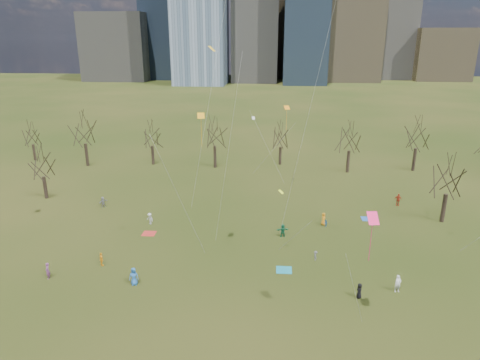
# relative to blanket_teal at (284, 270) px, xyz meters

# --- Properties ---
(ground) EXTENTS (500.00, 500.00, 0.00)m
(ground) POSITION_rel_blanket_teal_xyz_m (-5.26, -3.89, -0.01)
(ground) COLOR black
(ground) RESTS_ON ground
(downtown_skyline) EXTENTS (212.50, 78.00, 118.00)m
(downtown_skyline) POSITION_rel_blanket_teal_xyz_m (-7.69, 206.76, 38.99)
(downtown_skyline) COLOR slate
(downtown_skyline) RESTS_ON ground
(bare_tree_row) EXTENTS (113.04, 29.80, 9.50)m
(bare_tree_row) POSITION_rel_blanket_teal_xyz_m (-5.35, 33.33, 6.10)
(bare_tree_row) COLOR black
(bare_tree_row) RESTS_ON ground
(blanket_teal) EXTENTS (1.60, 1.50, 0.03)m
(blanket_teal) POSITION_rel_blanket_teal_xyz_m (0.00, 0.00, 0.00)
(blanket_teal) COLOR teal
(blanket_teal) RESTS_ON ground
(blanket_navy) EXTENTS (1.60, 1.50, 0.03)m
(blanket_navy) POSITION_rel_blanket_teal_xyz_m (11.25, 14.17, 0.00)
(blanket_navy) COLOR #2558AE
(blanket_navy) RESTS_ON ground
(blanket_crimson) EXTENTS (1.60, 1.50, 0.03)m
(blanket_crimson) POSITION_rel_blanket_teal_xyz_m (-16.41, 7.32, 0.00)
(blanket_crimson) COLOR red
(blanket_crimson) RESTS_ON ground
(person_0) EXTENTS (0.98, 0.72, 1.83)m
(person_0) POSITION_rel_blanket_teal_xyz_m (-14.55, -4.00, 0.90)
(person_0) COLOR #2865B0
(person_0) RESTS_ON ground
(person_1) EXTENTS (0.72, 0.58, 1.74)m
(person_1) POSITION_rel_blanket_teal_xyz_m (10.61, -3.07, 0.85)
(person_1) COLOR white
(person_1) RESTS_ON ground
(person_3) EXTENTS (0.47, 0.73, 1.07)m
(person_3) POSITION_rel_blanket_teal_xyz_m (3.41, 2.41, 0.52)
(person_3) COLOR slate
(person_3) RESTS_ON ground
(person_4) EXTENTS (0.86, 0.92, 1.52)m
(person_4) POSITION_rel_blanket_teal_xyz_m (-19.12, -0.74, 0.74)
(person_4) COLOR #FFB01C
(person_4) RESTS_ON ground
(person_5) EXTENTS (1.58, 0.81, 1.63)m
(person_5) POSITION_rel_blanket_teal_xyz_m (-0.07, 7.86, 0.80)
(person_5) COLOR #16653E
(person_5) RESTS_ON ground
(person_6) EXTENTS (0.75, 0.86, 1.49)m
(person_6) POSITION_rel_blanket_teal_xyz_m (6.83, -4.42, 0.73)
(person_6) COLOR black
(person_6) RESTS_ON ground
(person_7) EXTENTS (0.52, 0.69, 1.69)m
(person_7) POSITION_rel_blanket_teal_xyz_m (-23.49, -3.57, 0.83)
(person_7) COLOR #8E4785
(person_7) RESTS_ON ground
(person_8) EXTENTS (0.45, 0.52, 0.93)m
(person_8) POSITION_rel_blanket_teal_xyz_m (5.40, 11.18, 0.45)
(person_8) COLOR #2767AC
(person_8) RESTS_ON ground
(person_9) EXTENTS (1.14, 0.98, 1.52)m
(person_9) POSITION_rel_blanket_teal_xyz_m (-17.08, 10.14, 0.75)
(person_9) COLOR silver
(person_9) RESTS_ON ground
(person_10) EXTENTS (1.11, 0.58, 1.81)m
(person_10) POSITION_rel_blanket_teal_xyz_m (16.45, 19.40, 0.89)
(person_10) COLOR #A22A17
(person_10) RESTS_ON ground
(person_11) EXTENTS (1.11, 1.46, 1.54)m
(person_11) POSITION_rel_blanket_teal_xyz_m (-25.35, 15.32, 0.76)
(person_11) COLOR slate
(person_11) RESTS_ON ground
(person_12) EXTENTS (0.63, 0.87, 1.64)m
(person_12) POSITION_rel_blanket_teal_xyz_m (5.17, 11.80, 0.81)
(person_12) COLOR orange
(person_12) RESTS_ON ground
(kites_airborne) EXTENTS (70.45, 44.40, 34.00)m
(kites_airborne) POSITION_rel_blanket_teal_xyz_m (2.68, 7.18, 13.84)
(kites_airborne) COLOR orange
(kites_airborne) RESTS_ON ground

